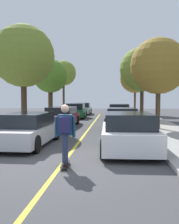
{
  "coord_description": "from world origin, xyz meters",
  "views": [
    {
      "loc": [
        1.45,
        -7.09,
        1.93
      ],
      "look_at": [
        0.04,
        8.75,
        1.06
      ],
      "focal_mm": 41.0,
      "sensor_mm": 36.0,
      "label": 1
    }
  ],
  "objects_px": {
    "street_tree_left_nearest": "(23,56)",
    "street_tree_right_near": "(142,69)",
    "parked_car_left_near": "(61,117)",
    "street_tree_left_far": "(64,73)",
    "street_tree_left_near": "(50,76)",
    "skateboarder": "(65,130)",
    "parked_car_left_farthest": "(83,109)",
    "parked_car_right_far": "(119,113)",
    "fire_hydrant": "(156,129)",
    "parked_car_left_far": "(76,111)",
    "parked_car_left_nearest": "(27,130)",
    "street_tree_right_far": "(135,78)",
    "parked_car_right_near": "(122,120)",
    "skateboard": "(65,164)",
    "parked_car_right_nearest": "(128,132)",
    "street_tree_right_nearest": "(158,66)"
  },
  "relations": [
    {
      "from": "street_tree_left_nearest",
      "to": "street_tree_right_near",
      "type": "height_order",
      "value": "street_tree_right_near"
    },
    {
      "from": "parked_car_left_near",
      "to": "street_tree_left_far",
      "type": "xyz_separation_m",
      "value": [
        -2.1,
        11.83,
        4.12
      ]
    },
    {
      "from": "street_tree_left_near",
      "to": "skateboarder",
      "type": "bearing_deg",
      "value": -74.88
    },
    {
      "from": "parked_car_left_farthest",
      "to": "parked_car_right_far",
      "type": "height_order",
      "value": "parked_car_right_far"
    },
    {
      "from": "fire_hydrant",
      "to": "parked_car_left_far",
      "type": "bearing_deg",
      "value": 114.76
    },
    {
      "from": "street_tree_left_nearest",
      "to": "street_tree_left_far",
      "type": "bearing_deg",
      "value": 90.0
    },
    {
      "from": "street_tree_left_nearest",
      "to": "street_tree_left_near",
      "type": "height_order",
      "value": "street_tree_left_nearest"
    },
    {
      "from": "street_tree_right_near",
      "to": "parked_car_left_far",
      "type": "bearing_deg",
      "value": 172.83
    },
    {
      "from": "parked_car_left_nearest",
      "to": "street_tree_left_near",
      "type": "xyz_separation_m",
      "value": [
        -2.1,
        12.65,
        3.26
      ]
    },
    {
      "from": "parked_car_left_nearest",
      "to": "parked_car_right_far",
      "type": "height_order",
      "value": "parked_car_right_far"
    },
    {
      "from": "street_tree_right_far",
      "to": "street_tree_left_near",
      "type": "bearing_deg",
      "value": -136.44
    },
    {
      "from": "street_tree_left_near",
      "to": "parked_car_left_nearest",
      "type": "bearing_deg",
      "value": -80.57
    },
    {
      "from": "parked_car_right_near",
      "to": "street_tree_left_near",
      "type": "xyz_separation_m",
      "value": [
        -6.18,
        7.79,
        3.24
      ]
    },
    {
      "from": "street_tree_left_far",
      "to": "skateboard",
      "type": "height_order",
      "value": "street_tree_left_far"
    },
    {
      "from": "parked_car_left_farthest",
      "to": "street_tree_left_far",
      "type": "distance_m",
      "value": 4.74
    },
    {
      "from": "street_tree_left_near",
      "to": "street_tree_right_far",
      "type": "bearing_deg",
      "value": 43.56
    },
    {
      "from": "parked_car_right_nearest",
      "to": "street_tree_left_near",
      "type": "distance_m",
      "value": 15.2
    },
    {
      "from": "street_tree_right_near",
      "to": "street_tree_left_near",
      "type": "bearing_deg",
      "value": -174.61
    },
    {
      "from": "parked_car_left_farthest",
      "to": "parked_car_right_near",
      "type": "relative_size",
      "value": 1.13
    },
    {
      "from": "parked_car_right_far",
      "to": "street_tree_left_nearest",
      "type": "relative_size",
      "value": 0.65
    },
    {
      "from": "street_tree_left_nearest",
      "to": "skateboarder",
      "type": "relative_size",
      "value": 3.87
    },
    {
      "from": "parked_car_right_nearest",
      "to": "street_tree_right_far",
      "type": "xyz_separation_m",
      "value": [
        2.1,
        21.39,
        3.61
      ]
    },
    {
      "from": "parked_car_left_nearest",
      "to": "parked_car_left_far",
      "type": "distance_m",
      "value": 14.21
    },
    {
      "from": "parked_car_left_farthest",
      "to": "street_tree_left_far",
      "type": "xyz_separation_m",
      "value": [
        -2.1,
        -1.08,
        4.11
      ]
    },
    {
      "from": "parked_car_right_far",
      "to": "street_tree_right_nearest",
      "type": "distance_m",
      "value": 7.27
    },
    {
      "from": "street_tree_left_far",
      "to": "street_tree_right_far",
      "type": "distance_m",
      "value": 8.43
    },
    {
      "from": "street_tree_left_nearest",
      "to": "parked_car_left_farthest",
      "type": "bearing_deg",
      "value": 81.72
    },
    {
      "from": "street_tree_right_far",
      "to": "skateboard",
      "type": "bearing_deg",
      "value": -99.56
    },
    {
      "from": "street_tree_left_far",
      "to": "parked_car_right_nearest",
      "type": "bearing_deg",
      "value": -72.73
    },
    {
      "from": "parked_car_right_near",
      "to": "street_tree_right_far",
      "type": "relative_size",
      "value": 0.7
    },
    {
      "from": "parked_car_right_far",
      "to": "street_tree_right_far",
      "type": "height_order",
      "value": "street_tree_right_far"
    },
    {
      "from": "parked_car_right_nearest",
      "to": "street_tree_right_far",
      "type": "height_order",
      "value": "street_tree_right_far"
    },
    {
      "from": "street_tree_right_nearest",
      "to": "street_tree_right_far",
      "type": "relative_size",
      "value": 0.89
    },
    {
      "from": "parked_car_left_nearest",
      "to": "street_tree_left_near",
      "type": "bearing_deg",
      "value": 99.43
    },
    {
      "from": "parked_car_left_near",
      "to": "skateboarder",
      "type": "distance_m",
      "value": 10.63
    },
    {
      "from": "parked_car_left_near",
      "to": "street_tree_left_near",
      "type": "bearing_deg",
      "value": 111.01
    },
    {
      "from": "parked_car_left_far",
      "to": "street_tree_right_nearest",
      "type": "bearing_deg",
      "value": -55.64
    },
    {
      "from": "street_tree_right_nearest",
      "to": "skateboard",
      "type": "relative_size",
      "value": 6.19
    },
    {
      "from": "parked_car_left_farthest",
      "to": "street_tree_left_nearest",
      "type": "relative_size",
      "value": 0.73
    },
    {
      "from": "street_tree_left_far",
      "to": "street_tree_right_near",
      "type": "xyz_separation_m",
      "value": [
        8.28,
        -5.57,
        -0.27
      ]
    },
    {
      "from": "parked_car_left_farthest",
      "to": "skateboard",
      "type": "bearing_deg",
      "value": -84.64
    },
    {
      "from": "street_tree_left_nearest",
      "to": "skateboard",
      "type": "height_order",
      "value": "street_tree_left_nearest"
    },
    {
      "from": "parked_car_right_nearest",
      "to": "parked_car_right_far",
      "type": "bearing_deg",
      "value": 90.01
    },
    {
      "from": "street_tree_left_near",
      "to": "skateboard",
      "type": "relative_size",
      "value": 6.2
    },
    {
      "from": "street_tree_right_far",
      "to": "fire_hydrant",
      "type": "xyz_separation_m",
      "value": [
        -0.6,
        -18.4,
        -3.81
      ]
    },
    {
      "from": "street_tree_left_near",
      "to": "street_tree_right_far",
      "type": "distance_m",
      "value": 11.43
    },
    {
      "from": "parked_car_left_farthest",
      "to": "street_tree_right_far",
      "type": "xyz_separation_m",
      "value": [
        6.18,
        0.44,
        3.63
      ]
    },
    {
      "from": "parked_car_right_far",
      "to": "skateboard",
      "type": "distance_m",
      "value": 14.74
    },
    {
      "from": "parked_car_left_near",
      "to": "street_tree_left_nearest",
      "type": "bearing_deg",
      "value": -143.94
    },
    {
      "from": "street_tree_left_far",
      "to": "skateboarder",
      "type": "xyz_separation_m",
      "value": [
        4.29,
        -22.22,
        -3.74
      ]
    }
  ]
}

